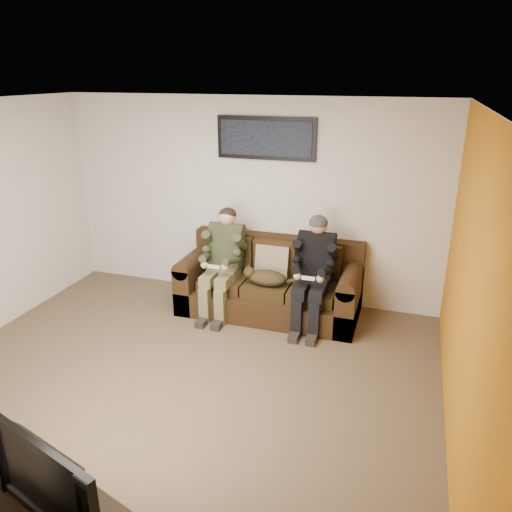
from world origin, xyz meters
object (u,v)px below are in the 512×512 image
(sofa, at_px, (271,285))
(cat, at_px, (266,277))
(framed_poster, at_px, (266,138))
(television, at_px, (55,471))
(person_left, at_px, (223,256))
(person_right, at_px, (314,266))

(sofa, relative_size, cat, 3.35)
(framed_poster, bearing_deg, television, -89.75)
(person_left, distance_m, person_right, 1.14)
(person_left, relative_size, cat, 1.97)
(cat, bearing_deg, person_right, 6.39)
(sofa, distance_m, person_right, 0.71)
(television, bearing_deg, person_right, 95.77)
(cat, bearing_deg, television, -92.97)
(person_left, distance_m, cat, 0.60)
(sofa, height_order, person_left, person_left)
(person_left, relative_size, person_right, 0.99)
(sofa, xyz_separation_m, cat, (0.00, -0.25, 0.20))
(person_right, relative_size, cat, 1.98)
(framed_poster, xyz_separation_m, television, (0.02, -4.17, -1.35))
(sofa, xyz_separation_m, person_right, (0.57, -0.18, 0.39))
(person_right, bearing_deg, person_left, -179.98)
(television, bearing_deg, sofa, 104.79)
(framed_poster, bearing_deg, sofa, -62.68)
(person_left, distance_m, television, 3.61)
(sofa, height_order, television, television)
(person_right, bearing_deg, framed_poster, 143.34)
(person_left, xyz_separation_m, television, (0.39, -3.59, 0.02))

